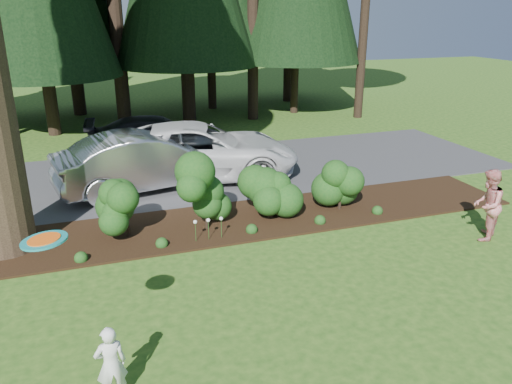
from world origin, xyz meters
TOP-DOWN VIEW (x-y plane):
  - ground at (0.00, 0.00)m, footprint 80.00×80.00m
  - mulch_bed at (0.00, 3.25)m, footprint 16.00×2.50m
  - driveway at (0.00, 7.50)m, footprint 22.00×6.00m
  - shrub_row at (0.77, 3.14)m, footprint 6.53×1.60m
  - lily_cluster at (-0.30, 2.40)m, footprint 0.69×0.09m
  - car_silver_wagon at (-1.18, 6.40)m, footprint 5.33×2.78m
  - car_white_suv at (0.54, 6.98)m, footprint 6.54×3.94m
  - car_dark_suv at (-0.33, 9.80)m, footprint 4.99×2.28m
  - child at (-2.69, -1.98)m, footprint 0.44×0.31m
  - adult at (5.73, 0.51)m, footprint 1.02×0.99m
  - frisbee at (-3.27, -1.84)m, footprint 0.55×0.55m

SIDE VIEW (x-z plane):
  - ground at x=0.00m, z-range 0.00..0.00m
  - driveway at x=0.00m, z-range 0.00..0.03m
  - mulch_bed at x=0.00m, z-range 0.00..0.05m
  - lily_cluster at x=-0.30m, z-range 0.21..0.78m
  - child at x=-2.69m, z-range 0.00..1.14m
  - car_dark_suv at x=-0.33m, z-range 0.03..1.45m
  - shrub_row at x=0.77m, z-range 0.00..1.61m
  - adult at x=5.73m, z-range 0.00..1.66m
  - car_silver_wagon at x=-1.18m, z-range 0.03..1.70m
  - car_white_suv at x=0.54m, z-range 0.03..1.73m
  - frisbee at x=-3.27m, z-range 2.36..2.45m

